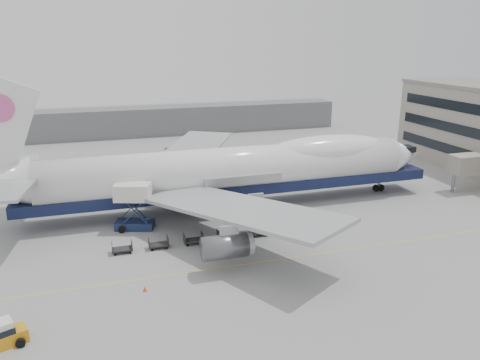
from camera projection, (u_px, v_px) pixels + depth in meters
name	position (u px, v px, depth m)	size (l,w,h in m)	color
ground	(257.00, 239.00, 57.45)	(260.00, 260.00, 0.00)	gray
apron_line	(274.00, 260.00, 51.97)	(60.00, 0.15, 0.01)	gold
hangar	(128.00, 122.00, 117.58)	(110.00, 8.00, 7.00)	slate
airliner	(234.00, 170.00, 66.98)	(67.00, 55.30, 19.98)	white
catering_truck	(133.00, 203.00, 59.68)	(5.34, 4.37, 6.07)	#182649
baggage_tug	(4.00, 335.00, 37.30)	(3.38, 2.60, 2.19)	orange
traffic_cone	(145.00, 289.00, 45.51)	(0.39, 0.39, 0.57)	#F6480C
dolly_0	(122.00, 248.00, 53.63)	(2.30, 1.35, 1.30)	#2D2D30
dolly_1	(159.00, 244.00, 54.82)	(2.30, 1.35, 1.30)	#2D2D30
dolly_2	(193.00, 240.00, 56.00)	(2.30, 1.35, 1.30)	#2D2D30
dolly_3	(227.00, 235.00, 57.18)	(2.30, 1.35, 1.30)	#2D2D30
dolly_4	(259.00, 231.00, 58.36)	(2.30, 1.35, 1.30)	#2D2D30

